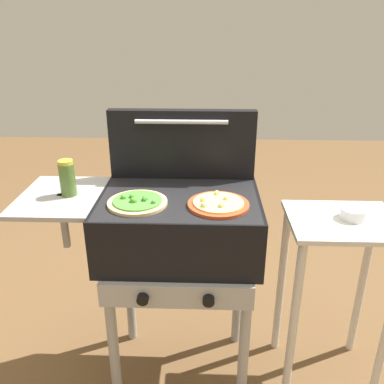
{
  "coord_description": "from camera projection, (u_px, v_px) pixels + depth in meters",
  "views": [
    {
      "loc": [
        0.1,
        -1.48,
        1.56
      ],
      "look_at": [
        0.05,
        0.0,
        0.92
      ],
      "focal_mm": 38.2,
      "sensor_mm": 36.0,
      "label": 1
    }
  ],
  "objects": [
    {
      "name": "ground_plane",
      "position": [
        182.0,
        366.0,
        1.98
      ],
      "size": [
        8.0,
        8.0,
        0.0
      ],
      "primitive_type": "plane",
      "color": "brown"
    },
    {
      "name": "grill",
      "position": [
        176.0,
        229.0,
        1.67
      ],
      "size": [
        0.96,
        0.53,
        0.9
      ],
      "color": "black",
      "rests_on": "ground_plane"
    },
    {
      "name": "grill_lid_open",
      "position": [
        182.0,
        144.0,
        1.76
      ],
      "size": [
        0.63,
        0.08,
        0.3
      ],
      "color": "black",
      "rests_on": "grill"
    },
    {
      "name": "pizza_veggie",
      "position": [
        137.0,
        202.0,
        1.55
      ],
      "size": [
        0.23,
        0.23,
        0.04
      ],
      "color": "#E0C17F",
      "rests_on": "grill"
    },
    {
      "name": "pizza_cheese",
      "position": [
        218.0,
        204.0,
        1.54
      ],
      "size": [
        0.23,
        0.23,
        0.04
      ],
      "color": "#C64723",
      "rests_on": "grill"
    },
    {
      "name": "sauce_jar",
      "position": [
        67.0,
        178.0,
        1.61
      ],
      "size": [
        0.06,
        0.06,
        0.15
      ],
      "color": "#4C6B2D",
      "rests_on": "grill"
    },
    {
      "name": "prep_table",
      "position": [
        336.0,
        269.0,
        1.73
      ],
      "size": [
        0.44,
        0.36,
        0.81
      ],
      "color": "beige",
      "rests_on": "ground_plane"
    },
    {
      "name": "topping_bowl_near",
      "position": [
        353.0,
        214.0,
        1.63
      ],
      "size": [
        0.11,
        0.11,
        0.04
      ],
      "color": "silver",
      "rests_on": "prep_table"
    }
  ]
}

